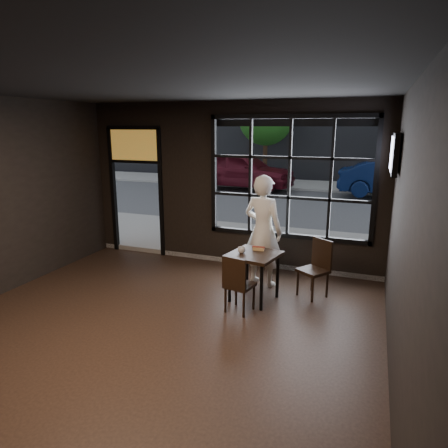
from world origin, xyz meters
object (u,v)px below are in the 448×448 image
at_px(cafe_table, 254,276).
at_px(navy_car, 397,179).
at_px(man, 263,231).
at_px(chair_near, 240,283).

height_order(cafe_table, navy_car, navy_car).
bearing_deg(man, chair_near, 102.59).
relative_size(cafe_table, chair_near, 0.88).
distance_m(cafe_table, navy_car, 10.95).
bearing_deg(cafe_table, man, 106.08).
bearing_deg(navy_car, cafe_table, 166.07).
height_order(cafe_table, chair_near, chair_near).
bearing_deg(man, cafe_table, 108.20).
bearing_deg(navy_car, man, 164.94).
height_order(man, navy_car, man).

